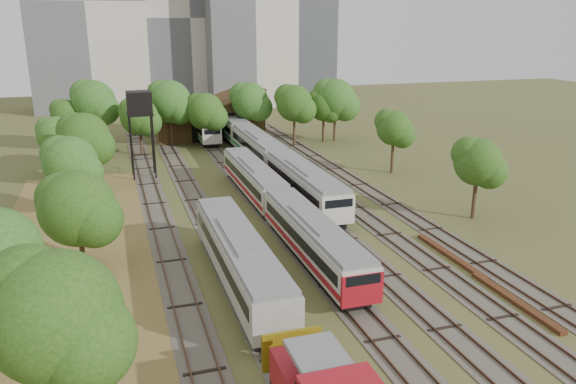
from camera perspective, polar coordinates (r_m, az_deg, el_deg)
name	(u,v)px	position (r m, az deg, el deg)	size (l,w,h in m)	color
ground	(381,302)	(36.84, 9.47, -10.95)	(240.00, 240.00, 0.00)	#475123
dry_grass_patch	(86,287)	(40.59, -19.88, -9.02)	(14.00, 60.00, 0.04)	brown
tracks	(266,193)	(58.31, -2.27, -0.14)	(24.60, 80.00, 0.19)	#4C473D
railcar_red_set	(279,205)	(49.09, -0.94, -1.30)	(2.71, 34.57, 3.34)	black
railcar_green_set	(258,148)	(70.59, -3.03, 4.45)	(2.98, 52.08, 3.69)	black
railcar_rear	(203,127)	(87.03, -8.64, 6.53)	(2.73, 16.08, 3.37)	black
old_grey_coach	(240,258)	(37.80, -4.91, -6.73)	(2.90, 18.00, 3.59)	black
water_tower	(139,105)	(65.30, -14.87, 8.51)	(2.82, 2.82, 9.76)	black
rail_pile_near	(515,301)	(38.94, 22.07, -10.21)	(0.55, 8.27, 0.28)	#502B17
rail_pile_far	(450,255)	(44.47, 16.12, -6.20)	(0.54, 8.56, 0.28)	#502B17
maintenance_shed	(207,117)	(89.08, -8.26, 7.52)	(16.45, 11.55, 7.58)	#3A2615
tree_band_left	(64,174)	(49.26, -21.82, 1.71)	(8.89, 64.94, 8.86)	#382616
tree_band_far	(216,104)	(80.76, -7.32, 8.85)	(39.73, 10.63, 9.64)	#382616
tree_band_right	(380,125)	(68.20, 9.30, 6.69)	(5.44, 40.59, 7.64)	#382616
tower_left	(85,2)	(123.87, -19.91, 17.69)	(22.00, 16.00, 42.00)	beige
tower_centre	(184,18)	(129.97, -10.50, 16.96)	(20.00, 18.00, 36.00)	#B5AEA4
tower_far_right	(307,35)	(147.37, 1.92, 15.61)	(12.00, 12.00, 28.00)	#42444A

